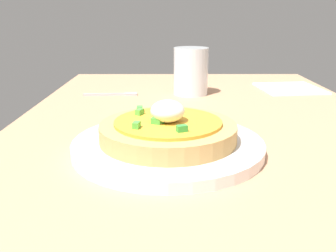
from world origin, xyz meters
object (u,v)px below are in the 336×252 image
Objects in this scene: pizza at (168,130)px; napkin at (289,88)px; plate at (168,145)px; cup_near at (191,74)px; fork at (115,94)px.

napkin is (-40.40, 29.31, -2.78)cm from pizza.
napkin is (-40.37, 29.29, -0.54)cm from plate.
cup_near is at bearing -77.79° from napkin.
pizza is at bearing -75.29° from fork.
cup_near is at bearing 171.58° from pizza.
pizza is 1.32× the size of napkin.
pizza is 1.76× the size of cup_near.
fork is at bearing -160.96° from pizza.
napkin is at bearing 102.21° from cup_near.
pizza is at bearing -26.71° from plate.
plate is at bearing -75.25° from fork.
cup_near is 0.87× the size of fork.
pizza reaches higher than plate.
plate is 49.88cm from napkin.
plate is 2.15× the size of fork.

